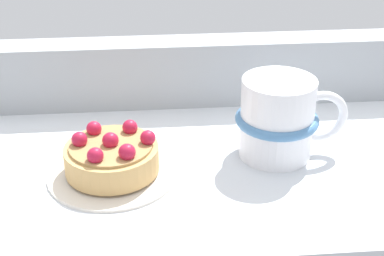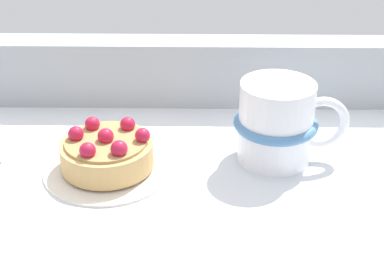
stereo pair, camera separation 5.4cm
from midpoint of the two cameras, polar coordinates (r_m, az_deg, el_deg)
ground_plane at (r=63.96cm, az=-7.02°, el=-4.81°), size 81.12×33.26×4.26cm
window_rail_back at (r=73.71cm, az=-7.08°, el=5.38°), size 79.49×4.65×8.25cm
dessert_plate at (r=60.76cm, az=-10.75°, el=-4.37°), size 13.46×13.46×0.61cm
raspberry_tart at (r=59.73cm, az=-10.91°, el=-2.77°), size 9.60×9.60×4.33cm
coffee_mug at (r=61.32cm, az=5.77°, el=0.79°), size 12.16×8.91×8.82cm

